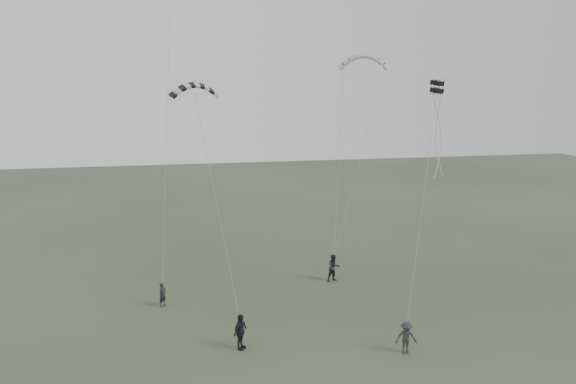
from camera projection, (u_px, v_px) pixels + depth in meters
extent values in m
plane|color=#344129|center=(292.00, 339.00, 31.15)|extent=(140.00, 140.00, 0.00)
imported|color=black|center=(163.00, 295.00, 35.64)|extent=(0.66, 0.67, 1.55)
imported|color=#222226|center=(334.00, 268.00, 40.12)|extent=(1.10, 0.94, 1.97)
imported|color=black|center=(240.00, 332.00, 29.86)|extent=(1.10, 1.20, 1.97)
imported|color=#2A2A2F|center=(406.00, 338.00, 29.41)|extent=(1.23, 0.83, 1.76)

